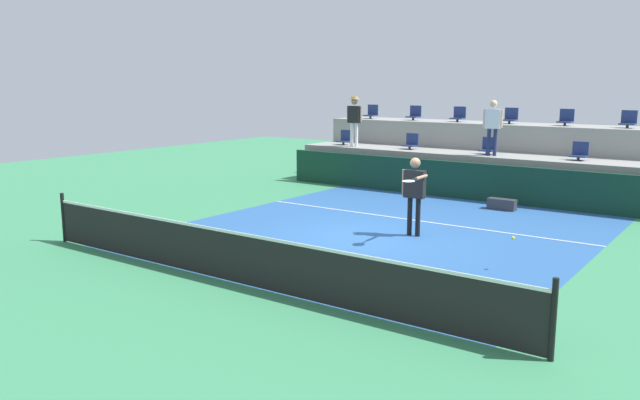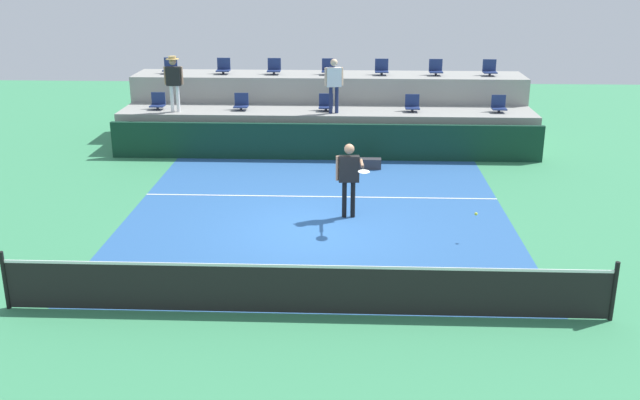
# 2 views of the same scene
# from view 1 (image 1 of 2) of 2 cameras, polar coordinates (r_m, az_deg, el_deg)

# --- Properties ---
(ground_plane) EXTENTS (40.00, 40.00, 0.00)m
(ground_plane) POSITION_cam_1_polar(r_m,az_deg,el_deg) (14.13, 4.01, -3.52)
(ground_plane) COLOR #388456
(court_inner_paint) EXTENTS (9.00, 10.00, 0.01)m
(court_inner_paint) POSITION_cam_1_polar(r_m,az_deg,el_deg) (14.97, 6.03, -2.75)
(court_inner_paint) COLOR #285693
(court_inner_paint) RESTS_ON ground_plane
(court_service_line) EXTENTS (9.00, 0.06, 0.00)m
(court_service_line) POSITION_cam_1_polar(r_m,az_deg,el_deg) (16.17, 8.50, -1.81)
(court_service_line) COLOR white
(court_service_line) RESTS_ON ground_plane
(tennis_net) EXTENTS (10.48, 0.08, 1.07)m
(tennis_net) POSITION_cam_1_polar(r_m,az_deg,el_deg) (10.91, -7.15, -5.05)
(tennis_net) COLOR black
(tennis_net) RESTS_ON ground_plane
(sponsor_backboard) EXTENTS (13.00, 0.16, 1.10)m
(sponsor_backboard) POSITION_cam_1_polar(r_m,az_deg,el_deg) (19.30, 13.47, 1.64)
(sponsor_backboard) COLOR #0F3323
(sponsor_backboard) RESTS_ON ground_plane
(seating_tier_lower) EXTENTS (13.00, 1.80, 1.25)m
(seating_tier_lower) POSITION_cam_1_polar(r_m,az_deg,el_deg) (20.49, 14.87, 2.28)
(seating_tier_lower) COLOR gray
(seating_tier_lower) RESTS_ON ground_plane
(seating_tier_upper) EXTENTS (13.00, 1.80, 2.10)m
(seating_tier_upper) POSITION_cam_1_polar(r_m,az_deg,el_deg) (22.11, 16.60, 3.88)
(seating_tier_upper) COLOR gray
(seating_tier_upper) RESTS_ON ground_plane
(stadium_chair_lower_far_left) EXTENTS (0.44, 0.40, 0.52)m
(stadium_chair_lower_far_left) POSITION_cam_1_polar(r_m,az_deg,el_deg) (22.77, 2.23, 5.53)
(stadium_chair_lower_far_left) COLOR #2D2D33
(stadium_chair_lower_far_left) RESTS_ON seating_tier_lower
(stadium_chair_lower_left) EXTENTS (0.44, 0.40, 0.52)m
(stadium_chair_lower_left) POSITION_cam_1_polar(r_m,az_deg,el_deg) (21.43, 8.16, 5.12)
(stadium_chair_lower_left) COLOR #2D2D33
(stadium_chair_lower_left) RESTS_ON seating_tier_lower
(stadium_chair_lower_center) EXTENTS (0.44, 0.40, 0.52)m
(stadium_chair_lower_center) POSITION_cam_1_polar(r_m,az_deg,el_deg) (20.33, 14.86, 4.61)
(stadium_chair_lower_center) COLOR #2D2D33
(stadium_chair_lower_center) RESTS_ON seating_tier_lower
(stadium_chair_lower_right) EXTENTS (0.44, 0.40, 0.52)m
(stadium_chair_lower_right) POSITION_cam_1_polar(r_m,az_deg,el_deg) (19.54, 22.26, 3.96)
(stadium_chair_lower_right) COLOR #2D2D33
(stadium_chair_lower_right) RESTS_ON seating_tier_lower
(stadium_chair_upper_far_left) EXTENTS (0.44, 0.40, 0.52)m
(stadium_chair_upper_far_left) POSITION_cam_1_polar(r_m,az_deg,el_deg) (24.23, 4.66, 7.81)
(stadium_chair_upper_far_left) COLOR #2D2D33
(stadium_chair_upper_far_left) RESTS_ON seating_tier_upper
(stadium_chair_upper_left) EXTENTS (0.44, 0.40, 0.52)m
(stadium_chair_upper_left) POSITION_cam_1_polar(r_m,az_deg,el_deg) (23.35, 8.47, 7.63)
(stadium_chair_upper_left) COLOR #2D2D33
(stadium_chair_upper_left) RESTS_ON seating_tier_upper
(stadium_chair_upper_mid_left) EXTENTS (0.44, 0.40, 0.52)m
(stadium_chair_upper_mid_left) POSITION_cam_1_polar(r_m,az_deg,el_deg) (22.62, 12.33, 7.42)
(stadium_chair_upper_mid_left) COLOR #2D2D33
(stadium_chair_upper_mid_left) RESTS_ON seating_tier_upper
(stadium_chair_upper_center) EXTENTS (0.44, 0.40, 0.52)m
(stadium_chair_upper_center) POSITION_cam_1_polar(r_m,az_deg,el_deg) (21.95, 16.72, 7.14)
(stadium_chair_upper_center) COLOR #2D2D33
(stadium_chair_upper_center) RESTS_ON seating_tier_upper
(stadium_chair_upper_mid_right) EXTENTS (0.44, 0.40, 0.52)m
(stadium_chair_upper_mid_right) POSITION_cam_1_polar(r_m,az_deg,el_deg) (21.44, 21.20, 6.81)
(stadium_chair_upper_mid_right) COLOR #2D2D33
(stadium_chair_upper_mid_right) RESTS_ON seating_tier_upper
(stadium_chair_upper_right) EXTENTS (0.44, 0.40, 0.52)m
(stadium_chair_upper_right) POSITION_cam_1_polar(r_m,az_deg,el_deg) (21.06, 25.94, 6.42)
(stadium_chair_upper_right) COLOR #2D2D33
(stadium_chair_upper_right) RESTS_ON seating_tier_upper
(tennis_player) EXTENTS (0.77, 1.21, 1.78)m
(tennis_player) POSITION_cam_1_polar(r_m,az_deg,el_deg) (14.31, 8.46, 1.06)
(tennis_player) COLOR black
(tennis_player) RESTS_ON ground_plane
(spectator_with_hat) EXTENTS (0.59, 0.42, 1.72)m
(spectator_with_hat) POSITION_cam_1_polar(r_m,az_deg,el_deg) (22.04, 3.10, 7.54)
(spectator_with_hat) COLOR white
(spectator_with_hat) RESTS_ON seating_tier_lower
(spectator_in_grey) EXTENTS (0.59, 0.26, 1.67)m
(spectator_in_grey) POSITION_cam_1_polar(r_m,az_deg,el_deg) (19.83, 15.25, 6.73)
(spectator_in_grey) COLOR navy
(spectator_in_grey) RESTS_ON seating_tier_lower
(tennis_ball) EXTENTS (0.07, 0.07, 0.07)m
(tennis_ball) POSITION_cam_1_polar(r_m,az_deg,el_deg) (12.14, 16.93, -3.28)
(tennis_ball) COLOR #CCE033
(equipment_bag) EXTENTS (0.76, 0.28, 0.30)m
(equipment_bag) POSITION_cam_1_polar(r_m,az_deg,el_deg) (18.04, 16.00, -0.37)
(equipment_bag) COLOR #333338
(equipment_bag) RESTS_ON ground_plane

